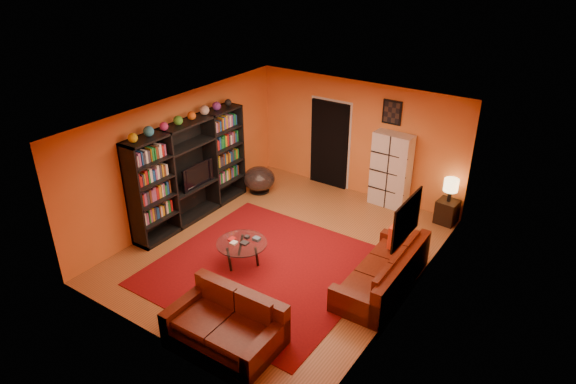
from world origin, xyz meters
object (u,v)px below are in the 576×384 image
Objects in this scene: coffee_table at (242,245)px; storage_cabinet at (391,170)px; loveseat at (228,322)px; entertainment_unit at (190,171)px; tv at (195,174)px; sofa at (386,274)px; side_table at (447,212)px; table_lamp at (451,186)px; bowl_chair at (259,179)px.

storage_cabinet is (1.23, 3.62, 0.42)m from coffee_table.
storage_cabinet reaches higher than loveseat.
entertainment_unit reaches higher than coffee_table.
entertainment_unit is 4.26m from storage_cabinet.
loveseat is (2.93, -2.49, -0.68)m from tv.
storage_cabinet reaches higher than sofa.
loveseat is (2.98, -2.41, -0.77)m from entertainment_unit.
tv is at bearing 56.70° from entertainment_unit.
side_table is at bearing -59.14° from tv.
table_lamp is (1.33, -0.05, 0.02)m from storage_cabinet.
bowl_chair is 4.21m from side_table.
tv is at bearing 154.99° from coffee_table.
sofa is at bearing -31.57° from loveseat.
loveseat is at bearing -121.64° from sofa.
bowl_chair is at bearing 121.02° from coffee_table.
entertainment_unit is 5.36m from side_table.
coffee_table is 3.85m from storage_cabinet.
coffee_table is (-2.44, -0.82, 0.13)m from sofa.
entertainment_unit is at bearing 179.06° from sofa.
coffee_table is at bearing -58.98° from bowl_chair.
loveseat is 5.42m from table_lamp.
storage_cabinet is at bearing 21.58° from bowl_chair.
entertainment_unit is 6.00× the size of side_table.
entertainment_unit is 3.51× the size of tv.
entertainment_unit is at bearing -148.71° from side_table.
storage_cabinet is at bearing 112.48° from sofa.
coffee_table is at bearing -22.59° from entertainment_unit.
loveseat is 3.42× the size of table_lamp.
tv is at bearing 48.76° from loveseat.
table_lamp is at bearing -59.14° from tv.
table_lamp is at bearing 31.29° from entertainment_unit.
table_lamp is (0.00, 0.00, 0.60)m from side_table.
storage_cabinet is (3.15, 2.72, -0.13)m from tv.
side_table is at bearing 86.66° from sofa.
loveseat is at bearing -38.98° from entertainment_unit.
entertainment_unit reaches higher than loveseat.
coffee_table is 4.39m from side_table.
entertainment_unit is 1.78× the size of loveseat.
table_lamp is (4.08, 1.04, 0.53)m from bowl_chair.
loveseat is 1.89m from coffee_table.
bowl_chair is at bearing 75.32° from entertainment_unit.
table_lamp is (4.53, 2.75, -0.20)m from entertainment_unit.
storage_cabinet is at bearing -49.13° from tv.
entertainment_unit is 6.10× the size of table_lamp.
storage_cabinet reaches higher than bowl_chair.
tv is 4.17m from storage_cabinet.
side_table is at bearing -17.57° from loveseat.
tv is at bearing -136.66° from storage_cabinet.
storage_cabinet is at bearing 177.84° from table_lamp.
sofa reaches higher than coffee_table.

